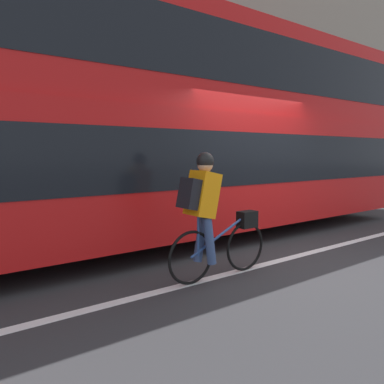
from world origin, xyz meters
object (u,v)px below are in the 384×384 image
street_sign_post (241,156)px  bus (175,122)px  trash_bin (50,196)px  cyclist_on_bike (210,212)px

street_sign_post → bus: bearing=-145.4°
bus → trash_bin: bus is taller
trash_bin → street_sign_post: street_sign_post is taller
cyclist_on_bike → trash_bin: cyclist_on_bike is taller
bus → cyclist_on_bike: 2.57m
bus → trash_bin: bearing=110.5°
street_sign_post → cyclist_on_bike: bearing=-136.8°
bus → cyclist_on_bike: (-0.88, -2.06, -1.27)m
bus → street_sign_post: size_ratio=4.50×
cyclist_on_bike → street_sign_post: bearing=43.2°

